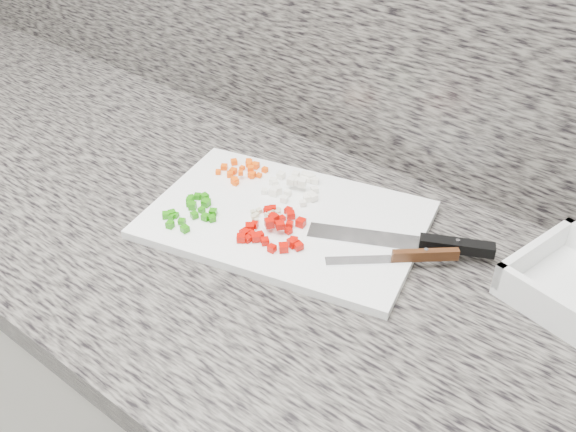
# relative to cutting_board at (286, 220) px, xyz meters

# --- Properties ---
(cabinet) EXTENTS (3.92, 0.62, 0.86)m
(cabinet) POSITION_rel_cutting_board_xyz_m (-0.10, -0.06, -0.48)
(cabinet) COLOR silver
(cabinet) RESTS_ON ground
(countertop) EXTENTS (3.96, 0.64, 0.04)m
(countertop) POSITION_rel_cutting_board_xyz_m (-0.10, -0.06, -0.03)
(countertop) COLOR #625E56
(countertop) RESTS_ON cabinet
(cutting_board) EXTENTS (0.46, 0.36, 0.01)m
(cutting_board) POSITION_rel_cutting_board_xyz_m (0.00, 0.00, 0.00)
(cutting_board) COLOR white
(cutting_board) RESTS_ON countertop
(carrot_pile) EXTENTS (0.07, 0.08, 0.02)m
(carrot_pile) POSITION_rel_cutting_board_xyz_m (-0.13, 0.05, 0.01)
(carrot_pile) COLOR #FF5205
(carrot_pile) RESTS_ON cutting_board
(onion_pile) EXTENTS (0.09, 0.09, 0.02)m
(onion_pile) POSITION_rel_cutting_board_xyz_m (-0.03, 0.07, 0.01)
(onion_pile) COLOR white
(onion_pile) RESTS_ON cutting_board
(green_pepper_pile) EXTENTS (0.08, 0.10, 0.01)m
(green_pepper_pile) POSITION_rel_cutting_board_xyz_m (-0.12, -0.08, 0.01)
(green_pepper_pile) COLOR #1F7C0B
(green_pepper_pile) RESTS_ON cutting_board
(red_pepper_pile) EXTENTS (0.10, 0.11, 0.02)m
(red_pepper_pile) POSITION_rel_cutting_board_xyz_m (0.01, -0.04, 0.01)
(red_pepper_pile) COLOR #C00A02
(red_pepper_pile) RESTS_ON cutting_board
(garlic_pile) EXTENTS (0.05, 0.05, 0.01)m
(garlic_pile) POSITION_rel_cutting_board_xyz_m (-0.02, -0.02, 0.01)
(garlic_pile) COLOR beige
(garlic_pile) RESTS_ON cutting_board
(chef_knife) EXTENTS (0.25, 0.14, 0.02)m
(chef_knife) POSITION_rel_cutting_board_xyz_m (0.20, 0.06, 0.01)
(chef_knife) COLOR white
(chef_knife) RESTS_ON cutting_board
(paring_knife) EXTENTS (0.15, 0.13, 0.02)m
(paring_knife) POSITION_rel_cutting_board_xyz_m (0.20, 0.02, 0.01)
(paring_knife) COLOR white
(paring_knife) RESTS_ON cutting_board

